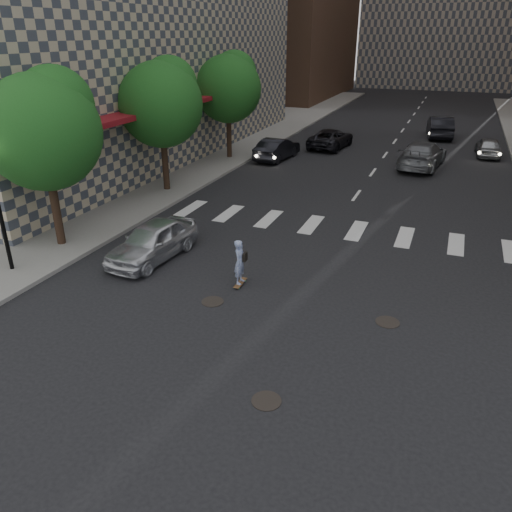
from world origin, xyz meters
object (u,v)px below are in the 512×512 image
at_px(tree_a, 45,126).
at_px(skateboarder, 240,262).
at_px(traffic_car_d, 489,147).
at_px(tree_b, 163,100).
at_px(traffic_car_c, 331,138).
at_px(traffic_car_e, 440,127).
at_px(tree_c, 230,85).
at_px(silver_sedan, 153,241).
at_px(traffic_car_a, 277,149).
at_px(traffic_car_b, 422,155).

xyz_separation_m(tree_a, skateboarder, (7.81, -0.55, -3.80)).
bearing_deg(traffic_car_d, tree_b, 40.66).
relative_size(traffic_car_c, traffic_car_e, 0.96).
relative_size(traffic_car_d, traffic_car_e, 0.75).
bearing_deg(traffic_car_e, skateboarder, 73.93).
distance_m(traffic_car_c, traffic_car_e, 10.06).
distance_m(tree_b, traffic_car_c, 15.27).
bearing_deg(tree_b, traffic_car_d, 43.28).
xyz_separation_m(tree_c, silver_sedan, (3.95, -15.78, -3.94)).
height_order(traffic_car_d, traffic_car_e, traffic_car_e).
bearing_deg(tree_a, traffic_car_a, 80.06).
bearing_deg(traffic_car_e, tree_a, 59.56).
height_order(traffic_car_c, traffic_car_d, traffic_car_c).
xyz_separation_m(skateboarder, silver_sedan, (-3.86, 0.77, -0.14)).
height_order(tree_b, traffic_car_c, tree_b).
distance_m(silver_sedan, traffic_car_e, 29.86).
distance_m(traffic_car_c, traffic_car_d, 10.66).
relative_size(tree_a, traffic_car_a, 1.54).
bearing_deg(traffic_car_b, skateboarder, 83.99).
bearing_deg(tree_c, silver_sedan, -75.93).
xyz_separation_m(tree_b, silver_sedan, (3.95, -7.78, -3.94)).
bearing_deg(tree_a, traffic_car_e, 66.56).
bearing_deg(traffic_car_a, traffic_car_e, -122.41).
xyz_separation_m(traffic_car_b, traffic_car_e, (0.46, 10.61, 0.03)).
relative_size(tree_c, traffic_car_b, 1.20).
relative_size(traffic_car_a, traffic_car_b, 0.78).
height_order(tree_c, traffic_car_d, tree_c).
bearing_deg(tree_b, silver_sedan, -63.05).
xyz_separation_m(tree_c, traffic_car_b, (12.04, 2.22, -3.85)).
height_order(silver_sedan, traffic_car_a, traffic_car_a).
xyz_separation_m(skateboarder, traffic_car_d, (8.14, 23.57, -0.20)).
bearing_deg(tree_a, silver_sedan, 3.20).
xyz_separation_m(tree_c, traffic_car_d, (15.95, 7.02, -4.01)).
relative_size(skateboarder, traffic_car_b, 0.29).
distance_m(silver_sedan, traffic_car_b, 19.73).
relative_size(tree_a, tree_c, 1.00).
bearing_deg(tree_a, traffic_car_c, 76.12).
distance_m(tree_c, traffic_car_b, 12.83).
bearing_deg(tree_b, traffic_car_c, 68.64).
relative_size(traffic_car_a, traffic_car_c, 0.89).
relative_size(tree_a, traffic_car_c, 1.37).
height_order(traffic_car_c, traffic_car_e, traffic_car_e).
relative_size(tree_c, traffic_car_c, 1.37).
distance_m(skateboarder, traffic_car_e, 29.75).
xyz_separation_m(traffic_car_a, traffic_car_e, (9.55, 11.96, 0.12)).
height_order(tree_b, traffic_car_d, tree_b).
distance_m(silver_sedan, traffic_car_c, 21.56).
distance_m(skateboarder, traffic_car_d, 24.94).
relative_size(skateboarder, traffic_car_d, 0.43).
xyz_separation_m(tree_a, silver_sedan, (3.95, 0.22, -3.94)).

